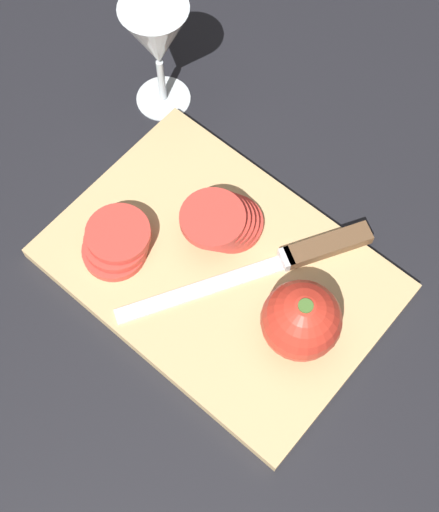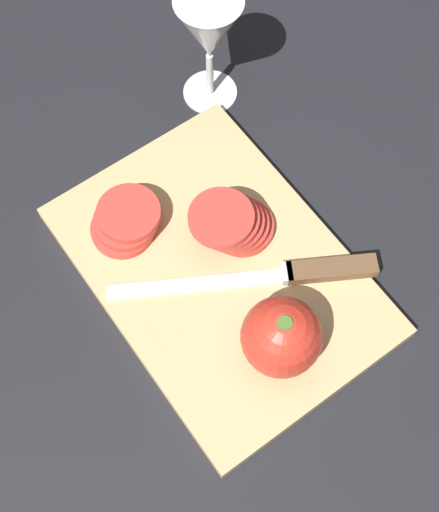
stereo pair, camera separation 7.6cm
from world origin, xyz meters
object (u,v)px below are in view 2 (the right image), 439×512
object	(u,v)px
wine_glass	(209,33)
knife	(306,272)
tomato_slice_stack_far	(232,223)
whole_tomato	(282,337)
tomato_slice_stack_near	(126,221)

from	to	relation	value
wine_glass	knife	distance (m)	0.29
knife	tomato_slice_stack_far	distance (m)	0.10
whole_tomato	knife	xyz separation A→B (m)	(-0.05, 0.08, -0.04)
wine_glass	tomato_slice_stack_far	size ratio (longest dim) A/B	1.63
knife	tomato_slice_stack_near	size ratio (longest dim) A/B	3.17
wine_glass	tomato_slice_stack_near	distance (m)	0.23
wine_glass	knife	size ratio (longest dim) A/B	0.59
tomato_slice_stack_near	tomato_slice_stack_far	bearing A→B (deg)	50.99
tomato_slice_stack_near	tomato_slice_stack_far	world-z (taller)	tomato_slice_stack_far
whole_tomato	tomato_slice_stack_near	bearing A→B (deg)	-166.54
wine_glass	knife	xyz separation A→B (m)	(0.27, -0.07, -0.08)
whole_tomato	tomato_slice_stack_far	xyz separation A→B (m)	(-0.14, 0.04, -0.02)
wine_glass	tomato_slice_stack_near	bearing A→B (deg)	-60.41
wine_glass	tomato_slice_stack_near	size ratio (longest dim) A/B	1.86
tomato_slice_stack_near	whole_tomato	bearing A→B (deg)	13.46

